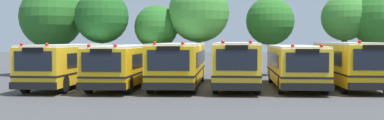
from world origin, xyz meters
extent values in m
plane|color=#424244|center=(0.00, 0.00, 0.00)|extent=(160.00, 160.00, 0.00)
cube|color=yellow|center=(-8.39, -0.14, 1.39)|extent=(2.42, 11.17, 2.07)
cube|color=white|center=(-8.39, -0.14, 2.48)|extent=(2.38, 10.95, 0.12)
cube|color=black|center=(-8.43, -5.79, 0.53)|extent=(2.40, 0.18, 0.36)
cube|color=black|center=(-8.43, -5.74, 1.76)|extent=(1.93, 0.07, 0.99)
cube|color=black|center=(-7.19, 0.15, 1.72)|extent=(0.10, 8.70, 0.75)
cube|color=black|center=(-9.58, 0.16, 1.72)|extent=(0.10, 8.70, 0.75)
cube|color=black|center=(-8.39, -0.14, 0.97)|extent=(2.45, 11.28, 0.10)
sphere|color=red|center=(-7.78, -5.58, 2.58)|extent=(0.18, 0.18, 0.18)
sphere|color=red|center=(-9.07, -5.57, 2.58)|extent=(0.18, 0.18, 0.18)
cube|color=black|center=(-8.43, -5.75, 2.32)|extent=(1.06, 0.09, 0.24)
cylinder|color=black|center=(-7.38, -4.33, 0.50)|extent=(0.29, 1.00, 1.00)
cylinder|color=black|center=(-9.45, -4.32, 0.50)|extent=(0.29, 1.00, 1.00)
cylinder|color=black|center=(-7.33, 3.63, 0.50)|extent=(0.29, 1.00, 1.00)
cylinder|color=black|center=(-9.40, 3.64, 0.50)|extent=(0.29, 1.00, 1.00)
cube|color=yellow|center=(-5.00, 0.07, 1.36)|extent=(2.42, 11.49, 2.01)
cube|color=white|center=(-5.00, 0.07, 2.42)|extent=(2.37, 11.26, 0.12)
cube|color=black|center=(-5.00, -5.75, 0.53)|extent=(2.47, 0.16, 0.36)
cube|color=black|center=(-5.00, -5.70, 1.72)|extent=(1.98, 0.06, 0.97)
cube|color=black|center=(-3.77, 0.37, 1.68)|extent=(0.04, 8.96, 0.72)
cube|color=black|center=(-6.23, 0.37, 1.68)|extent=(0.04, 8.96, 0.72)
cube|color=black|center=(-5.00, 0.07, 0.95)|extent=(2.44, 11.61, 0.10)
sphere|color=red|center=(-4.33, -5.53, 2.52)|extent=(0.18, 0.18, 0.18)
sphere|color=red|center=(-5.66, -5.53, 2.52)|extent=(0.18, 0.18, 0.18)
cube|color=black|center=(-5.00, -5.71, 2.26)|extent=(1.09, 0.08, 0.24)
cylinder|color=black|center=(-3.93, -4.28, 0.50)|extent=(0.28, 1.00, 1.00)
cylinder|color=black|center=(-6.07, -4.28, 0.50)|extent=(0.28, 1.00, 1.00)
cylinder|color=black|center=(-3.93, 4.02, 0.50)|extent=(0.28, 1.00, 1.00)
cylinder|color=black|center=(-6.07, 4.02, 0.50)|extent=(0.28, 1.00, 1.00)
cube|color=yellow|center=(-1.76, 0.13, 1.42)|extent=(2.63, 11.10, 2.14)
cube|color=white|center=(-1.76, 0.13, 2.55)|extent=(2.58, 10.88, 0.12)
cube|color=black|center=(-1.72, -5.48, 0.53)|extent=(2.60, 0.18, 0.36)
cube|color=black|center=(-1.72, -5.43, 1.81)|extent=(2.09, 0.08, 1.03)
cube|color=black|center=(-0.47, 0.44, 1.76)|extent=(0.11, 8.65, 0.77)
cube|color=black|center=(-3.05, 0.42, 1.76)|extent=(0.11, 8.65, 0.77)
cube|color=black|center=(-1.76, 0.13, 0.99)|extent=(2.66, 11.22, 0.10)
sphere|color=red|center=(-1.02, -5.26, 2.65)|extent=(0.18, 0.18, 0.18)
sphere|color=red|center=(-2.42, -5.27, 2.65)|extent=(0.18, 0.18, 0.18)
cube|color=black|center=(-1.72, -5.44, 2.39)|extent=(1.15, 0.09, 0.24)
cylinder|color=black|center=(-0.59, -4.00, 0.50)|extent=(0.29, 1.00, 1.00)
cylinder|color=black|center=(-2.86, -4.02, 0.50)|extent=(0.29, 1.00, 1.00)
cylinder|color=black|center=(-0.65, 3.88, 0.50)|extent=(0.29, 1.00, 1.00)
cylinder|color=black|center=(-2.92, 3.86, 0.50)|extent=(0.29, 1.00, 1.00)
cube|color=yellow|center=(1.68, -0.08, 1.45)|extent=(2.56, 10.52, 2.19)
cube|color=white|center=(1.68, -0.08, 2.60)|extent=(2.51, 10.31, 0.12)
cube|color=black|center=(1.62, -5.40, 0.53)|extent=(2.49, 0.19, 0.36)
cube|color=black|center=(1.62, -5.35, 1.84)|extent=(2.00, 0.08, 1.05)
cube|color=black|center=(2.93, 0.20, 1.80)|extent=(0.14, 8.18, 0.79)
cube|color=black|center=(0.45, 0.23, 1.80)|extent=(0.14, 8.18, 0.79)
cube|color=black|center=(1.68, -0.08, 1.01)|extent=(2.59, 10.62, 0.10)
sphere|color=red|center=(2.29, -5.19, 2.70)|extent=(0.18, 0.18, 0.18)
sphere|color=red|center=(0.95, -5.17, 2.70)|extent=(0.18, 0.18, 0.18)
cube|color=black|center=(1.62, -5.36, 2.44)|extent=(1.10, 0.09, 0.24)
cylinder|color=black|center=(2.72, -3.94, 0.50)|extent=(0.29, 1.00, 1.00)
cylinder|color=black|center=(0.56, -3.92, 0.50)|extent=(0.29, 1.00, 1.00)
cylinder|color=black|center=(2.80, 3.35, 0.50)|extent=(0.29, 1.00, 1.00)
cylinder|color=black|center=(0.64, 3.37, 0.50)|extent=(0.29, 1.00, 1.00)
cube|color=yellow|center=(5.08, -0.22, 1.35)|extent=(2.57, 9.80, 2.01)
cube|color=white|center=(5.08, -0.22, 2.42)|extent=(2.52, 9.61, 0.12)
cube|color=black|center=(5.04, -5.18, 0.53)|extent=(2.56, 0.18, 0.36)
cube|color=black|center=(5.04, -5.13, 1.72)|extent=(2.05, 0.07, 0.96)
cube|color=black|center=(6.35, 0.07, 1.68)|extent=(0.09, 7.63, 0.72)
cube|color=black|center=(3.81, 0.09, 1.68)|extent=(0.09, 7.63, 0.72)
cube|color=black|center=(5.08, -0.22, 0.95)|extent=(2.60, 9.90, 0.10)
sphere|color=red|center=(5.73, -4.96, 2.52)|extent=(0.18, 0.18, 0.18)
sphere|color=red|center=(4.36, -4.95, 2.52)|extent=(0.18, 0.18, 0.18)
cube|color=black|center=(5.04, -5.14, 2.26)|extent=(1.13, 0.09, 0.24)
cylinder|color=black|center=(6.17, -3.72, 0.50)|extent=(0.29, 1.00, 1.00)
cylinder|color=black|center=(3.94, -3.70, 0.50)|extent=(0.29, 1.00, 1.00)
cylinder|color=black|center=(6.21, 2.87, 0.50)|extent=(0.29, 1.00, 1.00)
cylinder|color=black|center=(3.99, 2.88, 0.50)|extent=(0.29, 1.00, 1.00)
cube|color=yellow|center=(8.32, 0.24, 1.45)|extent=(2.51, 9.89, 2.20)
cube|color=white|center=(8.32, 0.24, 2.61)|extent=(2.46, 9.69, 0.12)
cube|color=black|center=(8.34, -4.77, 0.53)|extent=(2.53, 0.17, 0.36)
cube|color=black|center=(8.34, -4.72, 1.85)|extent=(2.03, 0.07, 1.06)
cube|color=black|center=(9.58, 0.55, 1.80)|extent=(0.06, 7.71, 0.79)
cube|color=black|center=(7.06, 0.54, 1.80)|extent=(0.06, 7.71, 0.79)
cube|color=black|center=(8.32, 0.24, 1.01)|extent=(2.53, 9.99, 0.10)
sphere|color=red|center=(7.65, -4.55, 2.71)|extent=(0.18, 0.18, 0.18)
cube|color=black|center=(8.34, -4.73, 2.45)|extent=(1.11, 0.08, 0.24)
cylinder|color=black|center=(7.23, -3.30, 0.50)|extent=(0.28, 1.00, 1.00)
cylinder|color=black|center=(9.41, 3.39, 0.50)|extent=(0.28, 1.00, 1.00)
cylinder|color=black|center=(7.21, 3.38, 0.50)|extent=(0.28, 1.00, 1.00)
cylinder|color=#4C3823|center=(-12.82, 8.18, 1.38)|extent=(0.30, 0.30, 2.75)
sphere|color=#286623|center=(-12.82, 8.18, 4.62)|extent=(4.98, 4.98, 4.98)
sphere|color=#286623|center=(-12.16, 8.39, 4.41)|extent=(3.15, 3.15, 3.15)
cylinder|color=#4C3823|center=(-8.35, 6.71, 1.53)|extent=(0.29, 0.29, 3.06)
sphere|color=#1E561E|center=(-8.35, 6.71, 4.58)|extent=(4.05, 4.05, 4.05)
sphere|color=#1E561E|center=(-8.15, 6.34, 4.72)|extent=(2.37, 2.37, 2.37)
cylinder|color=#4C3823|center=(-4.28, 7.16, 1.27)|extent=(0.43, 0.43, 2.55)
sphere|color=#286623|center=(-4.28, 7.16, 3.79)|extent=(3.31, 3.31, 3.31)
sphere|color=#286623|center=(-4.68, 7.35, 3.86)|extent=(2.13, 2.13, 2.13)
cylinder|color=#4C3823|center=(-1.04, 6.89, 1.60)|extent=(0.41, 0.41, 3.20)
sphere|color=#387A2D|center=(-1.04, 6.89, 4.90)|extent=(4.54, 4.54, 4.54)
sphere|color=#387A2D|center=(-1.42, 6.66, 5.20)|extent=(3.04, 3.04, 3.04)
cylinder|color=#4C3823|center=(4.44, 9.30, 1.44)|extent=(0.43, 0.43, 2.88)
sphere|color=#286623|center=(4.44, 9.30, 4.30)|extent=(3.80, 3.80, 3.80)
sphere|color=#286623|center=(4.21, 9.45, 4.71)|extent=(2.29, 2.29, 2.29)
cylinder|color=#4C3823|center=(10.00, 8.65, 1.59)|extent=(0.44, 0.44, 3.19)
sphere|color=#387A2D|center=(10.00, 8.65, 4.52)|extent=(3.54, 3.54, 3.54)
sphere|color=#387A2D|center=(9.54, 8.31, 4.26)|extent=(2.01, 2.01, 2.01)
cylinder|color=#4C3823|center=(12.53, 8.27, 1.35)|extent=(0.40, 0.40, 2.69)
sphere|color=#286623|center=(12.53, 8.27, 4.26)|extent=(4.19, 4.19, 4.19)
sphere|color=#286623|center=(12.15, 8.12, 4.39)|extent=(2.86, 2.86, 2.86)
camera|label=1|loc=(1.32, -28.54, 2.80)|focal=44.53mm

